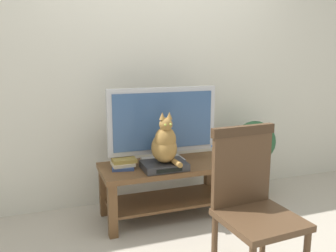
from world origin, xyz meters
name	(u,v)px	position (x,y,z in m)	size (l,w,h in m)	color
ground_plane	(191,239)	(0.00, 0.00, 0.00)	(12.00, 12.00, 0.00)	#ADA393
back_wall	(152,56)	(0.00, 0.98, 1.40)	(7.00, 0.12, 2.80)	beige
tv_stand	(166,180)	(-0.05, 0.45, 0.34)	(1.13, 0.52, 0.48)	brown
tv	(163,123)	(-0.05, 0.54, 0.83)	(0.97, 0.20, 0.66)	#B7B7BC
media_box	(164,166)	(-0.10, 0.34, 0.51)	(0.36, 0.27, 0.06)	#2D2D30
cat	(165,144)	(-0.10, 0.33, 0.70)	(0.21, 0.32, 0.43)	olive
wooden_chair	(251,197)	(0.15, -0.57, 0.56)	(0.48, 0.48, 0.99)	#513823
book_stack	(123,163)	(-0.42, 0.48, 0.52)	(0.22, 0.20, 0.08)	#33477A
potted_plant	(254,153)	(0.91, 0.55, 0.47)	(0.39, 0.39, 0.78)	#9E6B4C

